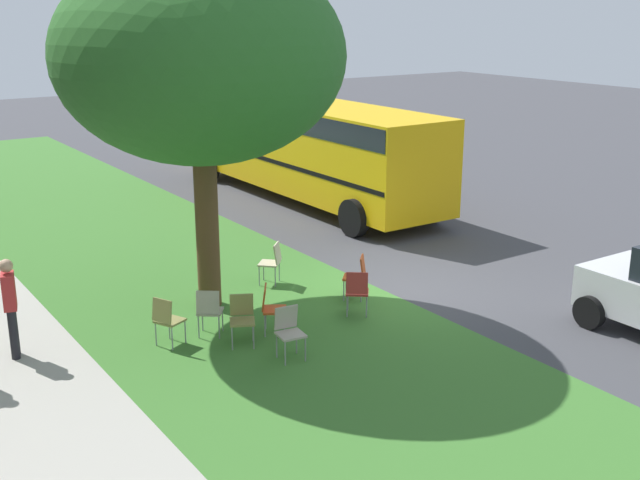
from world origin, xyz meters
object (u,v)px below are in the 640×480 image
street_tree (200,57)px  chair_3 (357,289)px  chair_2 (289,329)px  pedestrian_0 (10,304)px  chair_6 (167,318)px  school_bus (308,141)px  chair_7 (270,306)px  chair_0 (357,274)px  chair_1 (242,316)px  chair_4 (209,309)px  chair_5 (272,260)px

street_tree → chair_3: (-2.05, -2.02, -4.18)m
chair_2 → pedestrian_0: 4.54m
chair_6 → school_bus: school_bus is taller
chair_6 → chair_7: (-0.49, -1.74, 0.00)m
chair_0 → chair_1: 3.01m
chair_7 → chair_6: bearing=74.1°
street_tree → chair_1: street_tree is taller
chair_1 → chair_7: 0.66m
chair_0 → pedestrian_0: 6.38m
chair_1 → chair_4: (0.60, 0.32, 0.00)m
chair_0 → school_bus: (7.59, -3.82, 1.24)m
chair_0 → chair_6: (-0.03, 4.03, 0.00)m
street_tree → chair_0: 5.08m
chair_0 → chair_6: size_ratio=1.00×
street_tree → chair_4: bearing=153.4°
chair_7 → pedestrian_0: pedestrian_0 is taller
chair_4 → chair_5: bearing=-53.0°
chair_2 → chair_7: (1.06, -0.28, 0.00)m
chair_1 → chair_5: (2.35, -2.01, 0.00)m
chair_0 → chair_1: bearing=102.7°
chair_6 → school_bus: size_ratio=0.08×
chair_1 → chair_6: (0.63, 1.10, 0.00)m
pedestrian_0 → street_tree: bearing=-84.7°
chair_6 → pedestrian_0: 2.51m
chair_3 → pedestrian_0: 6.01m
chair_3 → chair_5: size_ratio=1.00×
street_tree → chair_4: 4.46m
chair_0 → chair_7: (-0.53, 2.30, 0.00)m
chair_4 → chair_7: bearing=-115.9°
chair_1 → chair_6: bearing=60.0°
chair_0 → chair_5: (1.69, 0.93, 0.00)m
chair_6 → pedestrian_0: size_ratio=0.52×
chair_3 → chair_6: same height
chair_1 → school_bus: (8.25, -6.76, 1.24)m
chair_2 → chair_7: 1.10m
chair_4 → chair_6: size_ratio=1.00×
chair_1 → chair_2: bearing=-158.7°
chair_1 → chair_4: bearing=27.6°
chair_0 → chair_3: same height
chair_3 → chair_5: same height
chair_6 → chair_0: bearing=-89.5°
chair_0 → chair_3: bearing=143.0°
street_tree → chair_1: (-2.00, 0.38, -4.18)m
chair_2 → chair_3: same height
chair_0 → chair_5: same height
school_bus → pedestrian_0: bearing=123.1°
chair_3 → chair_7: same height
chair_3 → chair_5: bearing=9.3°
street_tree → school_bus: (6.25, -6.37, -2.94)m
street_tree → chair_5: (0.35, -1.62, -4.18)m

